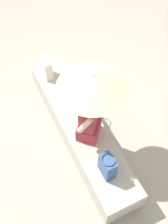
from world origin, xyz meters
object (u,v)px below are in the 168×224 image
object	(u,v)px
parasol	(93,82)
tote_bag_canvas	(72,89)
handbag_black	(47,68)
shoulder_bag_spare	(107,166)
person_seated	(89,117)

from	to	relation	value
parasol	tote_bag_canvas	world-z (taller)	parasol
handbag_black	shoulder_bag_spare	xyz separation A→B (m)	(-1.93, -0.07, -0.00)
parasol	tote_bag_canvas	bearing A→B (deg)	-1.64
handbag_black	tote_bag_canvas	distance (m)	0.61
parasol	shoulder_bag_spare	distance (m)	1.07
person_seated	tote_bag_canvas	distance (m)	0.77
handbag_black	parasol	bearing A→B (deg)	-172.48
person_seated	handbag_black	xyz separation A→B (m)	(1.30, 0.12, -0.21)
parasol	handbag_black	size ratio (longest dim) A/B	3.22
person_seated	parasol	distance (m)	0.63
shoulder_bag_spare	tote_bag_canvas	bearing A→B (deg)	-5.09
person_seated	tote_bag_canvas	world-z (taller)	person_seated
handbag_black	tote_bag_canvas	xyz separation A→B (m)	(-0.58, -0.19, -0.02)
tote_bag_canvas	parasol	bearing A→B (deg)	178.36
tote_bag_canvas	handbag_black	bearing A→B (deg)	18.17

